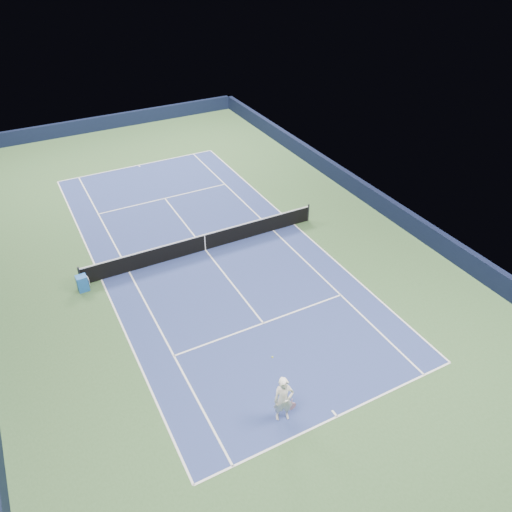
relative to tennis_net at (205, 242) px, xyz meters
name	(u,v)px	position (x,y,z in m)	size (l,w,h in m)	color
ground	(205,250)	(0.00, 0.00, -0.50)	(40.00, 40.00, 0.00)	#34552E
wall_far	(109,122)	(0.00, 19.82, 0.05)	(22.00, 0.35, 1.10)	#101732
wall_right	(370,195)	(10.82, 0.00, 0.05)	(0.35, 40.00, 1.10)	black
court_surface	(205,250)	(0.00, 0.00, -0.50)	(10.97, 23.77, 0.01)	navy
baseline_far	(139,165)	(0.00, 11.88, -0.50)	(10.97, 0.08, 0.00)	white
baseline_near	(337,417)	(0.00, -11.88, -0.50)	(10.97, 0.08, 0.00)	white
sideline_doubles_right	(294,224)	(5.49, 0.00, -0.50)	(0.08, 23.77, 0.00)	white
sideline_doubles_left	(101,280)	(-5.49, 0.00, -0.50)	(0.08, 23.77, 0.00)	white
sideline_singles_right	(273,230)	(4.12, 0.00, -0.50)	(0.08, 23.77, 0.00)	white
sideline_singles_left	(129,272)	(-4.12, 0.00, -0.50)	(0.08, 23.77, 0.00)	white
service_line_far	(165,198)	(0.00, 6.40, -0.50)	(8.23, 0.08, 0.00)	white
service_line_near	(263,323)	(0.00, -6.40, -0.50)	(8.23, 0.08, 0.00)	white
center_service_line	(205,250)	(0.00, 0.00, -0.50)	(0.08, 12.80, 0.00)	white
center_mark_far	(139,166)	(0.00, 11.73, -0.50)	(0.08, 0.30, 0.00)	white
center_mark_near	(335,413)	(0.00, -11.73, -0.50)	(0.08, 0.30, 0.00)	white
tennis_net	(205,242)	(0.00, 0.00, 0.00)	(12.90, 0.10, 1.07)	black
sponsor_cube	(82,283)	(-6.40, -0.39, -0.11)	(0.56, 0.46, 0.80)	blue
tennis_player	(284,399)	(-1.72, -11.00, 0.47)	(0.90, 1.36, 2.09)	white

